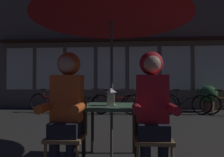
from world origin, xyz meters
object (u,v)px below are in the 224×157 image
chair_left (68,130)px  bicycle_third (116,104)px  patio_umbrella (112,7)px  bicycle_nearest (51,103)px  chair_right (152,132)px  bicycle_second (87,103)px  potted_plant (208,96)px  lantern (111,96)px  cafe_table (112,113)px  bicycle_fourth (150,104)px  person_right_hooded (152,101)px  bicycle_fifth (185,104)px  person_left_hooded (67,100)px

chair_left → bicycle_third: size_ratio=0.52×
patio_umbrella → bicycle_nearest: (-2.36, 3.91, -1.71)m
chair_right → bicycle_second: chair_right is taller
bicycle_nearest → potted_plant: bearing=6.7°
bicycle_second → potted_plant: 4.31m
lantern → bicycle_nearest: 4.63m
cafe_table → potted_plant: potted_plant is taller
chair_left → chair_right: same height
cafe_table → bicycle_nearest: 4.58m
patio_umbrella → bicycle_fourth: bearing=75.6°
bicycle_second → potted_plant: bearing=9.6°
person_right_hooded → bicycle_fifth: (1.65, 4.30, -0.50)m
person_right_hooded → bicycle_nearest: 5.21m
cafe_table → lantern: size_ratio=3.20×
potted_plant → chair_right: bearing=-118.3°
chair_left → potted_plant: 6.11m
chair_right → bicycle_nearest: size_ratio=0.53×
chair_right → bicycle_fifth: chair_right is taller
patio_umbrella → person_left_hooded: size_ratio=1.65×
person_right_hooded → potted_plant: person_right_hooded is taller
bicycle_nearest → bicycle_fifth: (4.49, -0.03, 0.00)m
patio_umbrella → chair_right: bearing=-37.5°
bicycle_third → bicycle_fourth: (1.13, 0.09, 0.00)m
chair_left → bicycle_nearest: 4.68m
bicycle_fifth → patio_umbrella: bearing=-118.7°
chair_left → bicycle_fourth: size_ratio=0.53×
bicycle_fourth → person_right_hooded: bearing=-96.8°
cafe_table → bicycle_fifth: 4.43m
chair_right → bicycle_third: size_ratio=0.52×
chair_left → person_left_hooded: person_left_hooded is taller
chair_left → bicycle_fifth: size_ratio=0.52×
cafe_table → bicycle_second: (-1.11, 3.84, -0.29)m
chair_right → bicycle_fifth: 4.56m
bicycle_second → bicycle_fifth: (3.24, 0.04, 0.00)m
cafe_table → person_left_hooded: 0.67m
bicycle_fourth → bicycle_fifth: (1.13, 0.01, 0.00)m
bicycle_second → person_left_hooded: bearing=-81.6°
bicycle_nearest → bicycle_third: (2.22, -0.14, 0.00)m
cafe_table → bicycle_second: size_ratio=0.45×
bicycle_fourth → lantern: bearing=-104.4°
bicycle_fourth → bicycle_fifth: size_ratio=0.99×
person_left_hooded → bicycle_fifth: bearing=58.8°
person_right_hooded → bicycle_third: 4.27m
person_left_hooded → bicycle_nearest: size_ratio=0.85×
chair_right → potted_plant: bearing=61.7°
cafe_table → potted_plant: 5.53m
lantern → bicycle_fifth: (2.13, 3.92, -0.51)m
cafe_table → bicycle_nearest: bearing=121.1°
cafe_table → bicycle_second: bicycle_second is taller
lantern → person_left_hooded: size_ratio=0.17×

